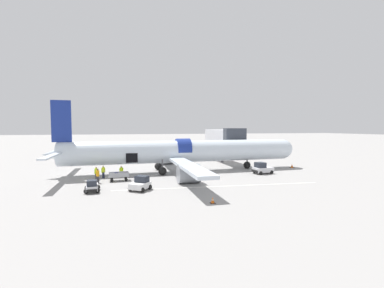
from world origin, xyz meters
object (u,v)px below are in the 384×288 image
object	(u,v)px
baggage_tug_rear	(92,187)
ground_crew_supervisor	(103,172)
airplane	(180,152)
baggage_cart_loading	(120,177)
baggage_tug_lead	(262,169)
ground_crew_loader_b	(96,173)
ground_crew_driver	(121,171)
baggage_tug_mid	(141,184)
ground_crew_loader_a	(98,175)

from	to	relation	value
baggage_tug_rear	ground_crew_supervisor	size ratio (longest dim) A/B	1.45
airplane	baggage_cart_loading	world-z (taller)	airplane
baggage_tug_lead	ground_crew_loader_b	world-z (taller)	ground_crew_loader_b
baggage_tug_lead	baggage_cart_loading	world-z (taller)	baggage_tug_lead
baggage_cart_loading	ground_crew_loader_b	bearing A→B (deg)	152.41
ground_crew_driver	baggage_tug_lead	bearing A→B (deg)	-6.89
airplane	baggage_cart_loading	size ratio (longest dim) A/B	11.48
ground_crew_driver	ground_crew_supervisor	world-z (taller)	ground_crew_supervisor
airplane	ground_crew_driver	size ratio (longest dim) A/B	24.68
ground_crew_loader_b	ground_crew_driver	size ratio (longest dim) A/B	1.08
ground_crew_driver	airplane	bearing A→B (deg)	15.78
ground_crew_driver	ground_crew_supervisor	distance (m)	2.46
baggage_tug_lead	baggage_cart_loading	size ratio (longest dim) A/B	0.91
airplane	ground_crew_loader_b	world-z (taller)	airplane
baggage_tug_rear	ground_crew_supervisor	bearing A→B (deg)	85.39
baggage_tug_mid	baggage_cart_loading	bearing A→B (deg)	111.89
ground_crew_loader_a	ground_crew_loader_b	distance (m)	2.37
ground_crew_loader_b	ground_crew_supervisor	xyz separation A→B (m)	(0.87, 0.73, 0.00)
baggage_cart_loading	baggage_tug_mid	bearing A→B (deg)	-68.11
baggage_cart_loading	ground_crew_supervisor	distance (m)	3.27
ground_crew_driver	baggage_tug_mid	bearing A→B (deg)	-75.37
baggage_cart_loading	ground_crew_loader_a	size ratio (longest dim) A/B	1.91
airplane	ground_crew_loader_a	distance (m)	13.57
airplane	baggage_tug_lead	size ratio (longest dim) A/B	12.61
airplane	baggage_tug_rear	bearing A→B (deg)	-139.56
baggage_tug_mid	ground_crew_loader_a	distance (m)	7.35
baggage_tug_mid	ground_crew_loader_b	size ratio (longest dim) A/B	1.62
ground_crew_driver	ground_crew_supervisor	xyz separation A→B (m)	(-2.46, -0.05, 0.07)
ground_crew_loader_b	ground_crew_loader_a	bearing A→B (deg)	-80.26
baggage_tug_rear	baggage_cart_loading	bearing A→B (deg)	62.25
ground_crew_loader_a	baggage_tug_mid	bearing A→B (deg)	-45.88
airplane	ground_crew_supervisor	size ratio (longest dim) A/B	22.86
airplane	baggage_tug_lead	xyz separation A→B (m)	(11.96, -5.15, -2.40)
ground_crew_loader_a	ground_crew_loader_b	xyz separation A→B (m)	(-0.40, 2.33, -0.04)
airplane	baggage_tug_mid	world-z (taller)	airplane
baggage_tug_lead	baggage_tug_rear	xyz separation A→B (m)	(-24.24, -5.31, -0.18)
baggage_tug_rear	ground_crew_loader_b	distance (m)	7.10
airplane	ground_crew_driver	world-z (taller)	airplane
baggage_tug_rear	baggage_tug_mid	bearing A→B (deg)	-5.58
baggage_tug_lead	baggage_cart_loading	xyz separation A→B (m)	(-21.36, 0.15, -0.20)
ground_crew_loader_a	baggage_tug_lead	bearing A→B (deg)	1.32
baggage_tug_rear	ground_crew_driver	bearing A→B (deg)	68.56
baggage_tug_mid	ground_crew_supervisor	world-z (taller)	ground_crew_supervisor
baggage_tug_mid	ground_crew_driver	world-z (taller)	ground_crew_driver
baggage_tug_lead	ground_crew_loader_b	distance (m)	24.54
baggage_tug_rear	ground_crew_loader_b	xyz separation A→B (m)	(-0.24, 7.09, 0.36)
ground_crew_loader_a	ground_crew_supervisor	size ratio (longest dim) A/B	1.04
ground_crew_loader_a	baggage_cart_loading	bearing A→B (deg)	14.59
baggage_tug_mid	baggage_cart_loading	distance (m)	6.44
baggage_tug_mid	baggage_tug_rear	xyz separation A→B (m)	(-5.28, 0.52, -0.10)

